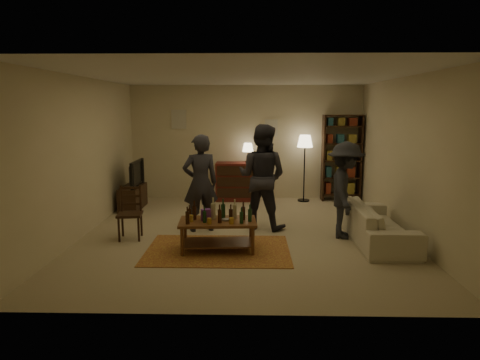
{
  "coord_description": "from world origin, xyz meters",
  "views": [
    {
      "loc": [
        0.11,
        -7.25,
        2.19
      ],
      "look_at": [
        -0.07,
        0.1,
        0.93
      ],
      "focal_mm": 32.0,
      "sensor_mm": 36.0,
      "label": 1
    }
  ],
  "objects_px": {
    "dining_chair": "(130,211)",
    "floor_lamp": "(305,146)",
    "tv_stand": "(133,191)",
    "dresser": "(238,180)",
    "coffee_table": "(218,224)",
    "bookshelf": "(341,157)",
    "person_left": "(200,183)",
    "person_right": "(262,177)",
    "person_by_sofa": "(345,190)",
    "sofa": "(377,223)"
  },
  "relations": [
    {
      "from": "coffee_table",
      "to": "tv_stand",
      "type": "bearing_deg",
      "value": 127.04
    },
    {
      "from": "tv_stand",
      "to": "dresser",
      "type": "relative_size",
      "value": 0.78
    },
    {
      "from": "coffee_table",
      "to": "person_right",
      "type": "distance_m",
      "value": 1.58
    },
    {
      "from": "bookshelf",
      "to": "sofa",
      "type": "xyz_separation_m",
      "value": [
        -0.05,
        -3.18,
        -0.73
      ]
    },
    {
      "from": "bookshelf",
      "to": "person_left",
      "type": "distance_m",
      "value": 4.0
    },
    {
      "from": "tv_stand",
      "to": "person_right",
      "type": "distance_m",
      "value": 3.16
    },
    {
      "from": "dining_chair",
      "to": "floor_lamp",
      "type": "bearing_deg",
      "value": 35.93
    },
    {
      "from": "dining_chair",
      "to": "person_left",
      "type": "xyz_separation_m",
      "value": [
        1.13,
        0.47,
        0.39
      ]
    },
    {
      "from": "person_left",
      "to": "tv_stand",
      "type": "bearing_deg",
      "value": -63.29
    },
    {
      "from": "dining_chair",
      "to": "person_right",
      "type": "height_order",
      "value": "person_right"
    },
    {
      "from": "dresser",
      "to": "dining_chair",
      "type": "bearing_deg",
      "value": -119.51
    },
    {
      "from": "dresser",
      "to": "bookshelf",
      "type": "distance_m",
      "value": 2.5
    },
    {
      "from": "coffee_table",
      "to": "person_by_sofa",
      "type": "distance_m",
      "value": 2.25
    },
    {
      "from": "dresser",
      "to": "person_right",
      "type": "xyz_separation_m",
      "value": [
        0.51,
        -2.33,
        0.47
      ]
    },
    {
      "from": "dresser",
      "to": "person_by_sofa",
      "type": "bearing_deg",
      "value": -56.82
    },
    {
      "from": "coffee_table",
      "to": "floor_lamp",
      "type": "distance_m",
      "value": 4.08
    },
    {
      "from": "dresser",
      "to": "bookshelf",
      "type": "height_order",
      "value": "bookshelf"
    },
    {
      "from": "dining_chair",
      "to": "floor_lamp",
      "type": "height_order",
      "value": "floor_lamp"
    },
    {
      "from": "dining_chair",
      "to": "bookshelf",
      "type": "height_order",
      "value": "bookshelf"
    },
    {
      "from": "sofa",
      "to": "person_left",
      "type": "distance_m",
      "value": 3.07
    },
    {
      "from": "dining_chair",
      "to": "floor_lamp",
      "type": "relative_size",
      "value": 0.58
    },
    {
      "from": "floor_lamp",
      "to": "person_left",
      "type": "relative_size",
      "value": 0.9
    },
    {
      "from": "dining_chair",
      "to": "person_right",
      "type": "relative_size",
      "value": 0.48
    },
    {
      "from": "bookshelf",
      "to": "person_right",
      "type": "xyz_separation_m",
      "value": [
        -1.93,
        -2.4,
        -0.09
      ]
    },
    {
      "from": "dining_chair",
      "to": "sofa",
      "type": "relative_size",
      "value": 0.44
    },
    {
      "from": "person_right",
      "to": "floor_lamp",
      "type": "bearing_deg",
      "value": -92.02
    },
    {
      "from": "coffee_table",
      "to": "tv_stand",
      "type": "distance_m",
      "value": 3.41
    },
    {
      "from": "coffee_table",
      "to": "sofa",
      "type": "bearing_deg",
      "value": 11.48
    },
    {
      "from": "sofa",
      "to": "person_right",
      "type": "height_order",
      "value": "person_right"
    },
    {
      "from": "dining_chair",
      "to": "bookshelf",
      "type": "relative_size",
      "value": 0.45
    },
    {
      "from": "coffee_table",
      "to": "dresser",
      "type": "height_order",
      "value": "dresser"
    },
    {
      "from": "bookshelf",
      "to": "floor_lamp",
      "type": "distance_m",
      "value": 0.93
    },
    {
      "from": "person_by_sofa",
      "to": "sofa",
      "type": "bearing_deg",
      "value": -103.16
    },
    {
      "from": "tv_stand",
      "to": "floor_lamp",
      "type": "height_order",
      "value": "floor_lamp"
    },
    {
      "from": "person_by_sofa",
      "to": "bookshelf",
      "type": "bearing_deg",
      "value": 0.15
    },
    {
      "from": "person_right",
      "to": "bookshelf",
      "type": "bearing_deg",
      "value": -105.99
    },
    {
      "from": "tv_stand",
      "to": "person_left",
      "type": "distance_m",
      "value": 2.4
    },
    {
      "from": "dining_chair",
      "to": "person_left",
      "type": "relative_size",
      "value": 0.53
    },
    {
      "from": "dresser",
      "to": "person_by_sofa",
      "type": "distance_m",
      "value": 3.47
    },
    {
      "from": "coffee_table",
      "to": "sofa",
      "type": "height_order",
      "value": "coffee_table"
    },
    {
      "from": "floor_lamp",
      "to": "person_left",
      "type": "height_order",
      "value": "person_left"
    },
    {
      "from": "sofa",
      "to": "person_by_sofa",
      "type": "relative_size",
      "value": 1.28
    },
    {
      "from": "dining_chair",
      "to": "bookshelf",
      "type": "bearing_deg",
      "value": 30.47
    },
    {
      "from": "tv_stand",
      "to": "floor_lamp",
      "type": "xyz_separation_m",
      "value": [
        3.81,
        0.85,
        0.92
      ]
    },
    {
      "from": "person_right",
      "to": "dining_chair",
      "type": "bearing_deg",
      "value": 40.16
    },
    {
      "from": "coffee_table",
      "to": "dining_chair",
      "type": "distance_m",
      "value": 1.64
    },
    {
      "from": "dresser",
      "to": "person_right",
      "type": "distance_m",
      "value": 2.43
    },
    {
      "from": "coffee_table",
      "to": "person_right",
      "type": "height_order",
      "value": "person_right"
    },
    {
      "from": "person_left",
      "to": "person_right",
      "type": "height_order",
      "value": "person_right"
    },
    {
      "from": "person_by_sofa",
      "to": "dresser",
      "type": "bearing_deg",
      "value": 43.78
    }
  ]
}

